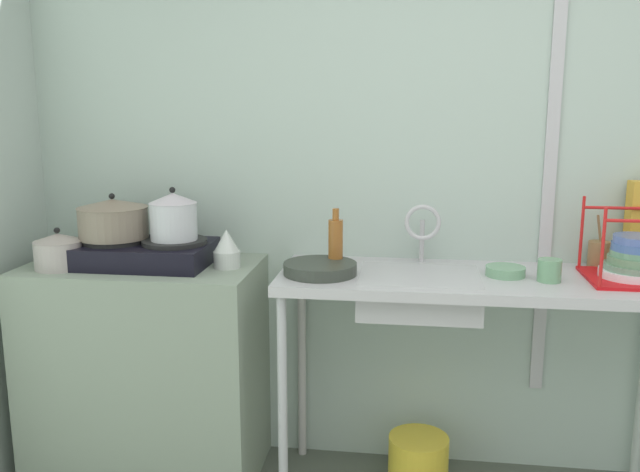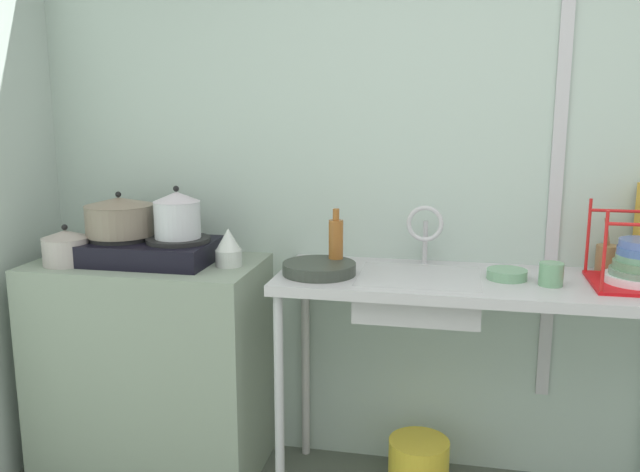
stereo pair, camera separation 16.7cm
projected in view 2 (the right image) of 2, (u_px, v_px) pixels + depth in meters
wall_back at (523, 189)px, 2.68m from camera, size 4.92×0.10×2.44m
wall_metal_strip at (558, 160)px, 2.58m from camera, size 0.05×0.01×1.95m
counter_concrete at (152, 366)px, 2.83m from camera, size 0.94×0.52×0.92m
counter_sink at (476, 298)px, 2.49m from camera, size 1.50×0.52×0.92m
stove at (150, 250)px, 2.73m from camera, size 0.53×0.35×0.11m
pot_on_left_burner at (119, 216)px, 2.73m from camera, size 0.28×0.28×0.18m
pot_on_right_burner at (177, 215)px, 2.67m from camera, size 0.19×0.19×0.21m
pot_beside_stove at (66, 247)px, 2.68m from camera, size 0.19×0.19×0.17m
percolator at (229, 248)px, 2.65m from camera, size 0.11×0.11×0.15m
sink_basin at (418, 294)px, 2.52m from camera, size 0.46×0.37×0.14m
faucet at (425, 227)px, 2.63m from camera, size 0.15×0.08×0.25m
frying_pan at (319, 268)px, 2.53m from camera, size 0.28×0.28×0.04m
cup_by_rack at (551, 274)px, 2.37m from camera, size 0.09×0.09×0.08m
small_bowl_on_drainboard at (507, 274)px, 2.47m from camera, size 0.15×0.15×0.04m
bottle_by_sink at (336, 244)px, 2.59m from camera, size 0.06×0.06×0.24m
utensil_jar at (607, 258)px, 2.56m from camera, size 0.08×0.08×0.22m
bucket_on_floor at (418, 465)px, 2.70m from camera, size 0.25×0.25×0.22m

